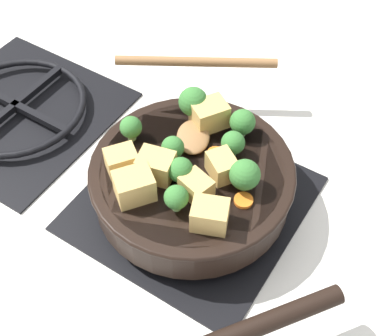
{
  "coord_description": "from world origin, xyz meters",
  "views": [
    {
      "loc": [
        -0.4,
        -0.25,
        0.66
      ],
      "look_at": [
        0.0,
        0.0,
        0.09
      ],
      "focal_mm": 50.0,
      "sensor_mm": 36.0,
      "label": 1
    }
  ],
  "objects": [
    {
      "name": "broccoli_floret_near_spoon",
      "position": [
        0.09,
        -0.03,
        0.11
      ],
      "size": [
        0.04,
        0.04,
        0.04
      ],
      "color": "#709956",
      "rests_on": "skillet_pan"
    },
    {
      "name": "carrot_slice_near_center",
      "position": [
        0.04,
        -0.02,
        0.09
      ],
      "size": [
        0.03,
        0.03,
        0.01
      ],
      "primitive_type": "cylinder",
      "color": "orange",
      "rests_on": "skillet_pan"
    },
    {
      "name": "broccoli_floret_east_rim",
      "position": [
        0.01,
        -0.08,
        0.11
      ],
      "size": [
        0.04,
        0.04,
        0.05
      ],
      "color": "#709956",
      "rests_on": "skillet_pan"
    },
    {
      "name": "tofu_cube_east_chunk",
      "position": [
        0.09,
        0.02,
        0.11
      ],
      "size": [
        0.06,
        0.06,
        0.04
      ],
      "primitive_type": "cube",
      "rotation": [
        0.0,
        0.0,
        5.72
      ],
      "color": "tan",
      "rests_on": "skillet_pan"
    },
    {
      "name": "broccoli_floret_center_top",
      "position": [
        -0.0,
        0.1,
        0.11
      ],
      "size": [
        0.03,
        0.03,
        0.04
      ],
      "color": "#709956",
      "rests_on": "skillet_pan"
    },
    {
      "name": "tofu_cube_near_handle",
      "position": [
        -0.04,
        0.03,
        0.1
      ],
      "size": [
        0.05,
        0.06,
        0.04
      ],
      "primitive_type": "cube",
      "rotation": [
        0.0,
        0.0,
        4.95
      ],
      "color": "tan",
      "rests_on": "skillet_pan"
    },
    {
      "name": "tofu_cube_mid_small",
      "position": [
        -0.04,
        -0.03,
        0.1
      ],
      "size": [
        0.04,
        0.05,
        0.03
      ],
      "primitive_type": "cube",
      "rotation": [
        0.0,
        0.0,
        1.31
      ],
      "color": "tan",
      "rests_on": "skillet_pan"
    },
    {
      "name": "carrot_slice_orange_thin",
      "position": [
        -0.01,
        -0.09,
        0.09
      ],
      "size": [
        0.03,
        0.03,
        0.01
      ],
      "primitive_type": "cylinder",
      "color": "orange",
      "rests_on": "skillet_pan"
    },
    {
      "name": "front_burner_grate",
      "position": [
        0.0,
        0.0,
        0.01
      ],
      "size": [
        0.31,
        0.31,
        0.03
      ],
      "color": "black",
      "rests_on": "ground_plane"
    },
    {
      "name": "broccoli_floret_north_edge",
      "position": [
        -0.03,
        0.0,
        0.11
      ],
      "size": [
        0.03,
        0.03,
        0.04
      ],
      "color": "#709956",
      "rests_on": "skillet_pan"
    },
    {
      "name": "rear_burner_grate",
      "position": [
        0.0,
        0.36,
        0.01
      ],
      "size": [
        0.31,
        0.31,
        0.03
      ],
      "color": "black",
      "rests_on": "ground_plane"
    },
    {
      "name": "carrot_slice_edge_slice",
      "position": [
        -0.01,
        0.06,
        0.09
      ],
      "size": [
        0.03,
        0.03,
        0.01
      ],
      "primitive_type": "cylinder",
      "color": "orange",
      "rests_on": "skillet_pan"
    },
    {
      "name": "tofu_cube_center_large",
      "position": [
        -0.08,
        0.04,
        0.11
      ],
      "size": [
        0.06,
        0.06,
        0.04
      ],
      "primitive_type": "cube",
      "rotation": [
        0.0,
        0.0,
        2.5
      ],
      "color": "tan",
      "rests_on": "skillet_pan"
    },
    {
      "name": "skillet_pan",
      "position": [
        -0.0,
        -0.0,
        0.06
      ],
      "size": [
        0.37,
        0.4,
        0.06
      ],
      "color": "black",
      "rests_on": "front_burner_grate"
    },
    {
      "name": "tofu_cube_west_chunk",
      "position": [
        -0.07,
        -0.07,
        0.1
      ],
      "size": [
        0.05,
        0.06,
        0.04
      ],
      "primitive_type": "cube",
      "rotation": [
        0.0,
        0.0,
        5.09
      ],
      "color": "tan",
      "rests_on": "skillet_pan"
    },
    {
      "name": "ground_plane",
      "position": [
        0.0,
        0.0,
        0.0
      ],
      "size": [
        2.4,
        2.4,
        0.0
      ],
      "primitive_type": "plane",
      "color": "white"
    },
    {
      "name": "tofu_cube_back_piece",
      "position": [
        0.01,
        -0.04,
        0.1
      ],
      "size": [
        0.05,
        0.05,
        0.03
      ],
      "primitive_type": "cube",
      "rotation": [
        0.0,
        0.0,
        4.12
      ],
      "color": "tan",
      "rests_on": "skillet_pan"
    },
    {
      "name": "tofu_cube_front_piece",
      "position": [
        -0.05,
        0.08,
        0.1
      ],
      "size": [
        0.05,
        0.05,
        0.03
      ],
      "primitive_type": "cube",
      "rotation": [
        0.0,
        0.0,
        5.65
      ],
      "color": "tan",
      "rests_on": "skillet_pan"
    },
    {
      "name": "broccoli_floret_mid_floret",
      "position": [
        0.09,
        0.05,
        0.11
      ],
      "size": [
        0.04,
        0.04,
        0.05
      ],
      "color": "#709956",
      "rests_on": "skillet_pan"
    },
    {
      "name": "broccoli_floret_south_cluster",
      "position": [
        0.0,
        0.03,
        0.11
      ],
      "size": [
        0.03,
        0.03,
        0.04
      ],
      "color": "#709956",
      "rests_on": "skillet_pan"
    },
    {
      "name": "broccoli_floret_small_inner",
      "position": [
        0.05,
        -0.03,
        0.11
      ],
      "size": [
        0.03,
        0.03,
        0.04
      ],
      "color": "#709956",
      "rests_on": "skillet_pan"
    },
    {
      "name": "broccoli_floret_west_rim",
      "position": [
        -0.07,
        -0.02,
        0.11
      ],
      "size": [
        0.03,
        0.03,
        0.04
      ],
      "color": "#709956",
      "rests_on": "skillet_pan"
    },
    {
      "name": "wooden_spoon",
      "position": [
        0.13,
        0.08,
        0.09
      ],
      "size": [
        0.26,
        0.24,
        0.02
      ],
      "color": "olive",
      "rests_on": "skillet_pan"
    }
  ]
}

